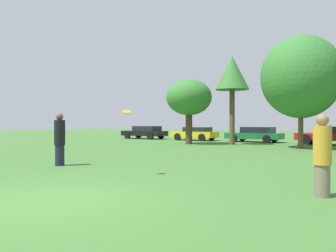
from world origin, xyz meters
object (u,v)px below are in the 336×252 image
(tree_1, at_px, (232,74))
(tree_2, at_px, (301,77))
(tree_0, at_px, (189,98))
(parked_car_black, at_px, (145,132))
(frisbee, at_px, (127,112))
(parked_car_green, at_px, (255,134))
(person_thrower, at_px, (60,139))
(parked_car_red, at_px, (330,135))
(person_catcher, at_px, (322,155))
(parked_car_yellow, at_px, (195,133))

(tree_1, distance_m, tree_2, 5.03)
(tree_0, relative_size, parked_car_black, 1.04)
(frisbee, height_order, parked_car_green, frisbee)
(tree_0, bearing_deg, person_thrower, -78.44)
(parked_car_red, bearing_deg, tree_0, 30.08)
(person_catcher, bearing_deg, tree_2, -72.94)
(person_catcher, distance_m, frisbee, 5.22)
(tree_1, bearing_deg, parked_car_black, 162.01)
(person_catcher, xyz_separation_m, frisbee, (-5.12, -0.16, 0.97))
(parked_car_yellow, distance_m, parked_car_red, 10.71)
(parked_car_yellow, bearing_deg, person_catcher, 126.83)
(person_thrower, height_order, frisbee, frisbee)
(frisbee, bearing_deg, person_thrower, 173.06)
(tree_2, distance_m, parked_car_black, 16.34)
(parked_car_red, bearing_deg, frisbee, 83.40)
(parked_car_black, xyz_separation_m, parked_car_red, (16.10, 0.24, 0.02))
(person_catcher, relative_size, frisbee, 6.34)
(tree_0, height_order, parked_car_black, tree_0)
(person_thrower, bearing_deg, tree_0, 103.33)
(parked_car_green, bearing_deg, tree_0, 61.02)
(tree_2, height_order, parked_car_green, tree_2)
(tree_0, distance_m, parked_car_red, 10.07)
(tree_2, relative_size, parked_car_green, 1.54)
(tree_2, xyz_separation_m, parked_car_green, (-4.70, 5.13, -3.60))
(tree_0, relative_size, parked_car_green, 1.07)
(person_catcher, xyz_separation_m, tree_0, (-11.35, 13.50, 2.45))
(tree_0, bearing_deg, frisbee, -65.49)
(parked_car_red, bearing_deg, tree_1, 32.84)
(tree_1, xyz_separation_m, parked_car_yellow, (-5.05, 3.60, -4.27))
(parked_car_yellow, bearing_deg, parked_car_red, -179.68)
(frisbee, xyz_separation_m, tree_0, (-6.23, 13.66, 1.47))
(person_catcher, distance_m, parked_car_black, 26.26)
(parked_car_yellow, relative_size, parked_car_red, 0.92)
(person_catcher, xyz_separation_m, tree_2, (-3.72, 13.61, 3.37))
(parked_car_red, bearing_deg, parked_car_black, 1.02)
(parked_car_yellow, height_order, parked_car_red, parked_car_red)
(tree_2, height_order, parked_car_yellow, tree_2)
(person_catcher, height_order, tree_1, tree_1)
(person_thrower, height_order, tree_1, tree_1)
(parked_car_black, height_order, parked_car_red, parked_car_red)
(frisbee, bearing_deg, parked_car_green, 99.90)
(parked_car_black, relative_size, parked_car_yellow, 1.15)
(tree_0, distance_m, parked_car_green, 6.58)
(person_catcher, xyz_separation_m, tree_1, (-8.58, 14.72, 4.03))
(parked_car_red, bearing_deg, parked_car_green, -4.00)
(person_catcher, relative_size, parked_car_yellow, 0.43)
(tree_1, height_order, tree_2, tree_2)
(frisbee, relative_size, tree_1, 0.04)
(parked_car_black, relative_size, parked_car_red, 1.05)
(tree_1, distance_m, parked_car_red, 7.93)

